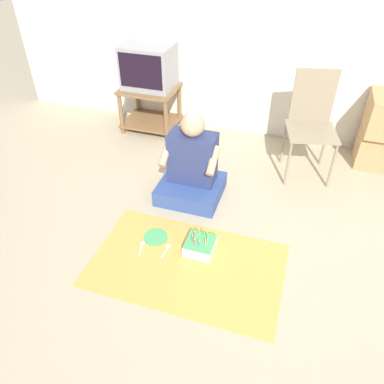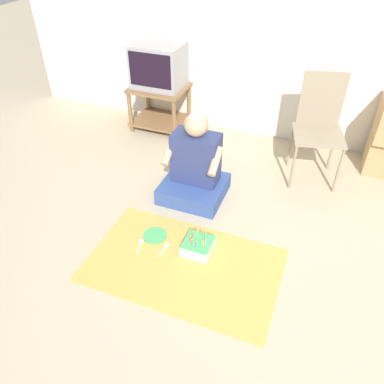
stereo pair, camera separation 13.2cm
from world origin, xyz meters
name	(u,v)px [view 1 (the left image)]	position (x,y,z in m)	size (l,w,h in m)	color
ground_plane	(248,300)	(0.00, 0.00, 0.00)	(16.00, 16.00, 0.00)	tan
wall_back	(311,10)	(0.00, 2.25, 1.27)	(6.40, 0.06, 2.55)	silver
tv_stand	(151,104)	(-1.50, 1.98, 0.29)	(0.58, 0.49, 0.48)	olive
tv	(148,66)	(-1.50, 1.99, 0.70)	(0.51, 0.41, 0.44)	#99999E
folding_chair	(312,118)	(0.19, 1.66, 0.53)	(0.50, 0.49, 0.94)	gray
person_seated	(192,168)	(-0.69, 0.96, 0.27)	(0.52, 0.49, 0.84)	#334C8C
party_cloth	(187,265)	(-0.47, 0.16, 0.00)	(1.34, 0.83, 0.01)	#EFA84C
birthday_cake	(200,246)	(-0.42, 0.32, 0.05)	(0.21, 0.21, 0.16)	white
paper_plate	(156,237)	(-0.79, 0.34, 0.01)	(0.19, 0.19, 0.01)	#4CB266
plastic_spoon_near	(167,248)	(-0.66, 0.26, 0.01)	(0.04, 0.15, 0.01)	white
plastic_spoon_far	(142,245)	(-0.85, 0.23, 0.01)	(0.05, 0.14, 0.01)	white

